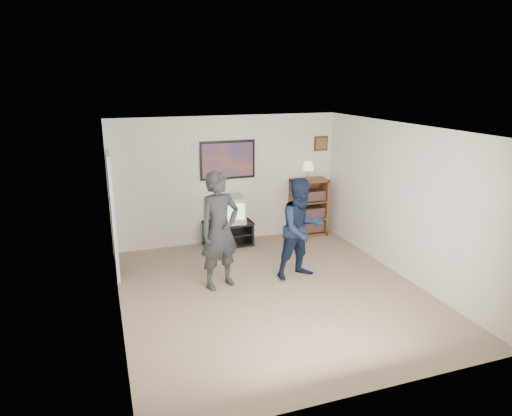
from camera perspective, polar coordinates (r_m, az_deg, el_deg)
room_shell at (r=7.00m, az=1.20°, el=-0.06°), size 4.51×5.00×2.51m
media_stand at (r=8.99m, az=-3.51°, el=-3.21°), size 0.95×0.54×0.47m
crt_television at (r=8.85m, az=-3.45°, el=-0.19°), size 0.66×0.57×0.51m
bookshelf at (r=9.52m, az=6.58°, el=0.08°), size 0.72×0.41×1.19m
table_lamp at (r=9.32m, az=6.52°, el=4.70°), size 0.24×0.24×0.38m
person_tall at (r=7.03m, az=-4.57°, el=-2.81°), size 0.78×0.62×1.85m
person_short at (r=7.42m, az=5.70°, el=-2.59°), size 0.90×0.76×1.66m
controller_left at (r=7.14m, az=-4.94°, el=0.00°), size 0.08×0.14×0.04m
controller_right at (r=7.56m, az=4.81°, el=-0.04°), size 0.06×0.12×0.03m
poster at (r=8.88m, az=-3.56°, el=6.00°), size 1.10×0.03×0.75m
air_vent at (r=8.71m, az=-7.12°, el=7.71°), size 0.28×0.02×0.14m
small_picture at (r=9.58m, az=8.12°, el=7.99°), size 0.30×0.03×0.30m
doorway at (r=7.87m, az=-17.57°, el=-0.90°), size 0.03×0.85×2.00m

